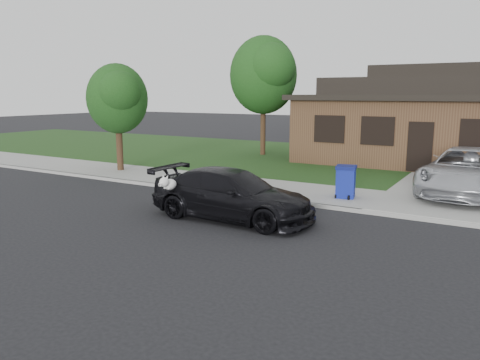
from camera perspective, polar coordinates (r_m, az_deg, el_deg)
The scene contains 11 objects.
ground at distance 12.67m, azimuth -6.58°, elevation -5.32°, with size 120.00×120.00×0.00m, color black.
sidewalk at distance 16.80m, azimuth 3.71°, elevation -1.12°, with size 60.00×3.00×0.12m, color gray.
curb at distance 15.50m, azimuth 1.21°, elevation -2.09°, with size 60.00×0.12×0.12m, color gray.
lawn at distance 24.11m, azimuth 12.31°, elevation 2.22°, with size 60.00×13.00×0.13m, color #193814.
driveway at distance 20.04m, azimuth 26.02°, elevation -0.25°, with size 4.50×13.00×0.14m, color gray.
sedan at distance 12.93m, azimuth -1.03°, elevation -1.77°, with size 4.77×2.33×1.38m.
minivan at distance 17.21m, azimuth 26.02°, elevation 0.95°, with size 2.53×5.49×1.53m, color #B8BAC0.
recycling_bin at distance 15.45m, azimuth 12.77°, elevation -0.18°, with size 0.74×0.74×1.04m.
house at distance 24.97m, azimuth 22.77°, elevation 6.70°, with size 12.60×8.60×4.65m.
tree_0 at distance 25.46m, azimuth 3.08°, elevation 12.83°, with size 3.78×3.60×6.34m.
tree_2 at distance 20.91m, azimuth -14.68°, elevation 9.70°, with size 2.73×2.60×4.59m.
Camera 1 is at (7.37, -9.71, 3.44)m, focal length 35.00 mm.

